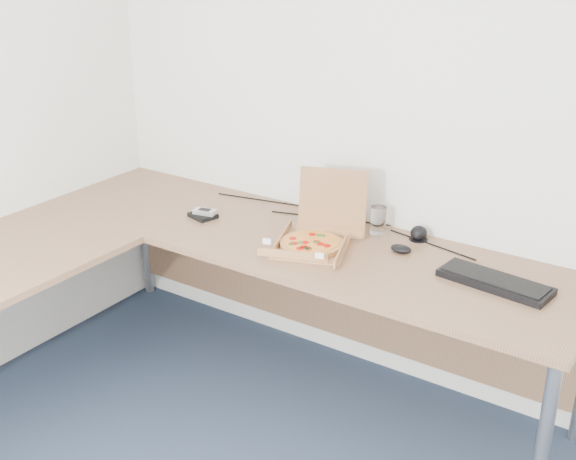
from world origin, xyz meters
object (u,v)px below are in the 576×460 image
Objects in this scene: pizza_box at (314,239)px; wallet at (203,215)px; drinking_glass at (378,220)px; desk at (171,261)px; keyboard at (495,282)px.

wallet is (-0.60, 0.00, -0.03)m from pizza_box.
pizza_box is 2.80× the size of drinking_glass.
drinking_glass reaches higher than desk.
desk is 0.42m from wallet.
keyboard is at bearing 21.54° from desk.
desk is at bearing -131.46° from drinking_glass.
desk is 0.60m from pizza_box.
keyboard is at bearing 17.56° from wallet.
pizza_box is 0.81× the size of keyboard.
keyboard is at bearing -18.85° from drinking_glass.
pizza_box reaches higher than desk.
pizza_box reaches higher than drinking_glass.
desk is at bearing -54.39° from wallet.
desk is 0.91m from drinking_glass.
desk is 1.29m from keyboard.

